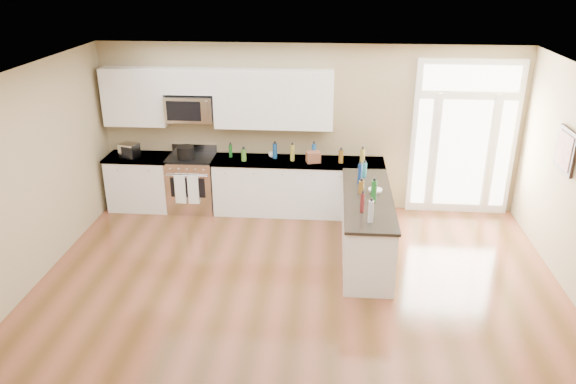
{
  "coord_description": "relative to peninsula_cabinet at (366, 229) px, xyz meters",
  "views": [
    {
      "loc": [
        0.39,
        -5.09,
        4.03
      ],
      "look_at": [
        -0.19,
        2.0,
        1.07
      ],
      "focal_mm": 35.0,
      "sensor_mm": 36.0,
      "label": 1
    }
  ],
  "objects": [
    {
      "name": "ground",
      "position": [
        -0.93,
        -2.24,
        -0.43
      ],
      "size": [
        8.0,
        8.0,
        0.0
      ],
      "primitive_type": "plane",
      "color": "#563518"
    },
    {
      "name": "room_shell",
      "position": [
        -0.93,
        -2.24,
        1.27
      ],
      "size": [
        8.0,
        8.0,
        8.0
      ],
      "color": "#9E8C64",
      "rests_on": "ground"
    },
    {
      "name": "back_cabinet_left",
      "position": [
        -3.8,
        1.45,
        0.0
      ],
      "size": [
        1.1,
        0.66,
        0.94
      ],
      "color": "white",
      "rests_on": "ground"
    },
    {
      "name": "back_cabinet_right",
      "position": [
        -1.08,
        1.45,
        0.0
      ],
      "size": [
        2.85,
        0.66,
        0.94
      ],
      "color": "white",
      "rests_on": "ground"
    },
    {
      "name": "peninsula_cabinet",
      "position": [
        0.0,
        0.0,
        0.0
      ],
      "size": [
        0.69,
        2.32,
        0.94
      ],
      "color": "white",
      "rests_on": "ground"
    },
    {
      "name": "upper_cabinet_left",
      "position": [
        -3.81,
        1.59,
        1.49
      ],
      "size": [
        1.04,
        0.33,
        0.95
      ],
      "primitive_type": "cube",
      "color": "white",
      "rests_on": "room_shell"
    },
    {
      "name": "upper_cabinet_right",
      "position": [
        -1.5,
        1.59,
        1.49
      ],
      "size": [
        1.94,
        0.33,
        0.95
      ],
      "primitive_type": "cube",
      "color": "white",
      "rests_on": "room_shell"
    },
    {
      "name": "upper_cabinet_short",
      "position": [
        -2.88,
        1.59,
        1.77
      ],
      "size": [
        0.82,
        0.33,
        0.4
      ],
      "primitive_type": "cube",
      "color": "white",
      "rests_on": "room_shell"
    },
    {
      "name": "microwave",
      "position": [
        -2.88,
        1.56,
        1.33
      ],
      "size": [
        0.78,
        0.41,
        0.42
      ],
      "color": "silver",
      "rests_on": "room_shell"
    },
    {
      "name": "entry_door",
      "position": [
        1.62,
        1.71,
        0.87
      ],
      "size": [
        1.7,
        0.1,
        2.6
      ],
      "color": "white",
      "rests_on": "ground"
    },
    {
      "name": "wall_art_near",
      "position": [
        2.54,
        -0.04,
        1.27
      ],
      "size": [
        0.05,
        0.58,
        0.58
      ],
      "color": "black",
      "rests_on": "room_shell"
    },
    {
      "name": "kitchen_range",
      "position": [
        -2.89,
        1.45,
        0.04
      ],
      "size": [
        0.78,
        0.69,
        1.08
      ],
      "color": "silver",
      "rests_on": "ground"
    },
    {
      "name": "stockpot",
      "position": [
        -2.95,
        1.37,
        0.63
      ],
      "size": [
        0.3,
        0.3,
        0.22
      ],
      "primitive_type": "cylinder",
      "rotation": [
        0.0,
        0.0,
        -0.02
      ],
      "color": "black",
      "rests_on": "kitchen_range"
    },
    {
      "name": "toaster_oven",
      "position": [
        -3.91,
        1.36,
        0.63
      ],
      "size": [
        0.34,
        0.31,
        0.25
      ],
      "primitive_type": "cube",
      "rotation": [
        0.0,
        0.0,
        -0.33
      ],
      "color": "silver",
      "rests_on": "back_cabinet_left"
    },
    {
      "name": "cardboard_box",
      "position": [
        -0.83,
        1.38,
        0.59
      ],
      "size": [
        0.26,
        0.22,
        0.18
      ],
      "primitive_type": "cube",
      "rotation": [
        0.0,
        0.0,
        0.29
      ],
      "color": "brown",
      "rests_on": "back_cabinet_right"
    },
    {
      "name": "bowl_left",
      "position": [
        -4.06,
        1.54,
        0.53
      ],
      "size": [
        0.24,
        0.24,
        0.05
      ],
      "primitive_type": "imported",
      "rotation": [
        0.0,
        0.0,
        -0.16
      ],
      "color": "white",
      "rests_on": "back_cabinet_left"
    },
    {
      "name": "bowl_peninsula",
      "position": [
        0.11,
        0.13,
        0.54
      ],
      "size": [
        0.22,
        0.22,
        0.06
      ],
      "primitive_type": "imported",
      "rotation": [
        0.0,
        0.0,
        0.12
      ],
      "color": "white",
      "rests_on": "peninsula_cabinet"
    },
    {
      "name": "cup_counter",
      "position": [
        -1.53,
        1.57,
        0.55
      ],
      "size": [
        0.14,
        0.14,
        0.09
      ],
      "primitive_type": "imported",
      "rotation": [
        0.0,
        0.0,
        0.27
      ],
      "color": "white",
      "rests_on": "back_cabinet_right"
    },
    {
      "name": "counter_bottles",
      "position": [
        -0.59,
        0.74,
        0.63
      ],
      "size": [
        2.36,
        2.43,
        0.31
      ],
      "color": "#19591E",
      "rests_on": "back_cabinet_right"
    }
  ]
}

